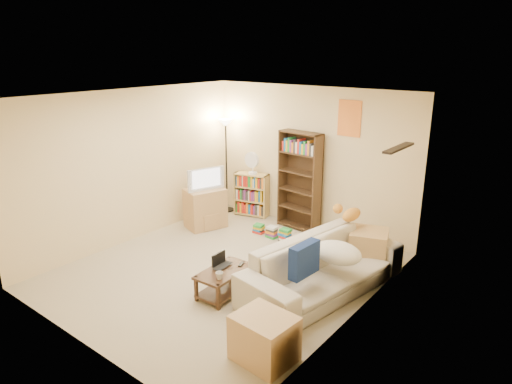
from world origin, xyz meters
TOP-DOWN VIEW (x-y plane):
  - room at (0.00, 0.01)m, footprint 4.50×4.54m
  - sofa at (1.42, 0.36)m, footprint 2.69×1.74m
  - navy_pillow at (1.44, -0.17)m, footprint 0.17×0.47m
  - cream_blanket at (1.59, 0.39)m, footprint 0.64×0.46m
  - tabby_cat at (1.27, 1.31)m, footprint 0.55×0.27m
  - coffee_table at (0.44, -0.51)m, footprint 0.47×0.79m
  - laptop at (0.41, -0.45)m, footprint 0.35×0.26m
  - laptop_screen at (0.30, -0.45)m, footprint 0.02×0.26m
  - mug at (0.55, -0.72)m, footprint 0.13×0.13m
  - tv_remote at (0.51, -0.25)m, footprint 0.09×0.14m
  - tv_stand at (-1.42, 1.06)m, footprint 0.67×0.79m
  - television at (-1.42, 1.06)m, footprint 0.75×0.53m
  - tall_bookshelf at (-0.07, 2.05)m, footprint 0.80×0.33m
  - short_bookshelf at (-1.14, 2.05)m, footprint 0.69×0.41m
  - desk_fan at (-1.10, 2.01)m, footprint 0.30×0.17m
  - floor_lamp at (-1.70, 1.96)m, footprint 0.31×0.31m
  - side_table at (1.60, 1.32)m, footprint 0.66×0.66m
  - end_cabinet at (1.65, -1.24)m, footprint 0.63×0.54m
  - book_stacks at (-0.02, 1.39)m, footprint 1.08×0.21m

SIDE VIEW (x-z plane):
  - book_stacks at x=-0.02m, z-range -0.02..0.22m
  - coffee_table at x=0.44m, z-range 0.04..0.38m
  - end_cabinet at x=1.65m, z-range 0.00..0.50m
  - side_table at x=1.60m, z-range 0.00..0.60m
  - sofa at x=1.42m, z-range 0.00..0.69m
  - tv_remote at x=0.51m, z-range 0.34..0.36m
  - laptop at x=0.41m, z-range 0.34..0.37m
  - tv_stand at x=-1.42m, z-range 0.00..0.71m
  - mug at x=0.55m, z-range 0.34..0.43m
  - short_bookshelf at x=-1.14m, z-range 0.00..0.83m
  - laptop_screen at x=0.30m, z-range 0.36..0.53m
  - cream_blanket at x=1.59m, z-range 0.46..0.73m
  - navy_pillow at x=1.44m, z-range 0.46..0.87m
  - tabby_cat at x=1.27m, z-range 0.69..0.88m
  - television at x=-1.42m, z-range 0.71..1.11m
  - tall_bookshelf at x=-0.07m, z-range 0.05..1.79m
  - desk_fan at x=-1.10m, z-range 0.85..1.28m
  - floor_lamp at x=-1.70m, z-range 0.54..2.37m
  - room at x=0.00m, z-range 0.36..2.88m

